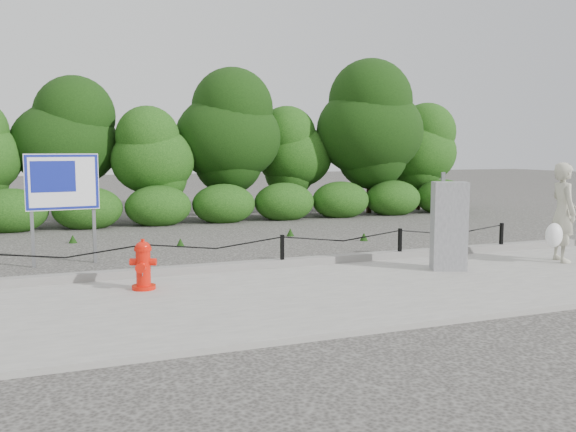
{
  "coord_description": "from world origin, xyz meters",
  "views": [
    {
      "loc": [
        -3.89,
        -10.36,
        2.25
      ],
      "look_at": [
        0.19,
        0.2,
        1.0
      ],
      "focal_mm": 38.0,
      "sensor_mm": 36.0,
      "label": 1
    }
  ],
  "objects_px": {
    "fire_hydrant": "(143,265)",
    "pedestrian": "(563,214)",
    "utility_cabinet": "(449,226)",
    "advertising_sign": "(62,187)"
  },
  "relations": [
    {
      "from": "fire_hydrant",
      "to": "utility_cabinet",
      "type": "distance_m",
      "value": 5.38
    },
    {
      "from": "pedestrian",
      "to": "utility_cabinet",
      "type": "xyz_separation_m",
      "value": [
        -2.52,
        0.11,
        -0.14
      ]
    },
    {
      "from": "fire_hydrant",
      "to": "pedestrian",
      "type": "height_order",
      "value": "pedestrian"
    },
    {
      "from": "pedestrian",
      "to": "utility_cabinet",
      "type": "relative_size",
      "value": 1.09
    },
    {
      "from": "fire_hydrant",
      "to": "advertising_sign",
      "type": "distance_m",
      "value": 3.34
    },
    {
      "from": "advertising_sign",
      "to": "pedestrian",
      "type": "bearing_deg",
      "value": -26.54
    },
    {
      "from": "utility_cabinet",
      "to": "advertising_sign",
      "type": "relative_size",
      "value": 0.81
    },
    {
      "from": "fire_hydrant",
      "to": "utility_cabinet",
      "type": "height_order",
      "value": "utility_cabinet"
    },
    {
      "from": "fire_hydrant",
      "to": "pedestrian",
      "type": "xyz_separation_m",
      "value": [
        7.86,
        -0.52,
        0.56
      ]
    },
    {
      "from": "fire_hydrant",
      "to": "pedestrian",
      "type": "bearing_deg",
      "value": 16.65
    }
  ]
}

